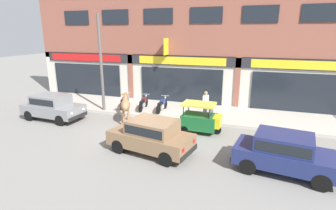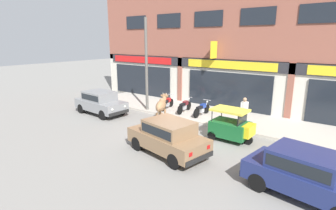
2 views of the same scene
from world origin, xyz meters
The scene contains 13 objects.
ground_plane centered at (0.00, 0.00, 0.00)m, with size 90.00×90.00×0.00m, color gray.
sidewalk centered at (0.00, 4.10, 0.07)m, with size 19.00×3.79×0.14m, color #B7AFA3.
shop_building centered at (0.00, 6.25, 4.78)m, with size 23.00×1.40×9.96m.
cow centered at (-1.85, 1.18, 1.01)m, with size 1.18×1.99×1.61m.
car_0 centered at (6.12, -2.00, 0.81)m, with size 3.77×2.11×1.46m.
car_1 centered at (-6.10, 0.30, 0.81)m, with size 3.69×1.80×1.46m.
car_2 centered at (1.00, -2.01, 0.81)m, with size 3.80×2.22×1.46m.
auto_rickshaw centered at (2.49, 0.98, 0.66)m, with size 2.01×1.20×1.52m.
motorcycle_0 centered at (-3.11, 3.45, 0.53)m, with size 0.64×1.79×0.88m.
motorcycle_1 centered at (-1.75, 3.44, 0.53)m, with size 0.52×1.81×0.88m.
motorcycle_2 centered at (-0.48, 3.43, 0.53)m, with size 0.52×1.81×0.88m.
pedestrian centered at (2.37, 2.82, 1.13)m, with size 0.32×0.45×1.60m.
utility_pole centered at (-4.08, 2.50, 3.06)m, with size 0.18×0.18×5.84m, color #595651.
Camera 2 is at (7.06, -10.14, 4.65)m, focal length 28.00 mm.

